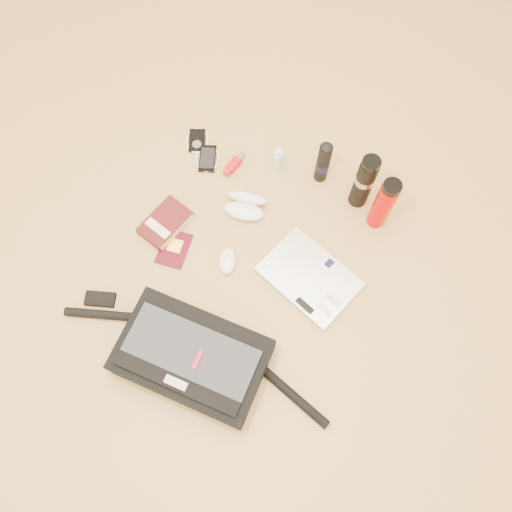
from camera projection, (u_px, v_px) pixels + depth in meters
name	position (u px, v px, depth m)	size (l,w,h in m)	color
ground	(238.00, 288.00, 1.64)	(4.00, 4.00, 0.00)	#B48B4B
messenger_bag	(192.00, 357.00, 1.50)	(0.90, 0.30, 0.12)	black
laptop	(309.00, 277.00, 1.64)	(0.36, 0.32, 0.03)	#B3B3B6
book	(166.00, 223.00, 1.71)	(0.16, 0.20, 0.03)	#441110
passport	(174.00, 248.00, 1.69)	(0.10, 0.14, 0.01)	#460513
mouse	(227.00, 261.00, 1.66)	(0.08, 0.10, 0.03)	white
sunglasses_case	(246.00, 205.00, 1.72)	(0.15, 0.13, 0.08)	white
ipod	(197.00, 141.00, 1.85)	(0.11, 0.11, 0.01)	black
phone	(207.00, 159.00, 1.82)	(0.11, 0.12, 0.01)	black
inhaler	(234.00, 164.00, 1.80)	(0.05, 0.11, 0.03)	#A91415
spray_bottle	(278.00, 161.00, 1.76)	(0.03, 0.03, 0.12)	#ADDCEE
aerosol_can	(323.00, 162.00, 1.71)	(0.05, 0.05, 0.20)	black
thermos_black	(364.00, 182.00, 1.65)	(0.08, 0.08, 0.25)	black
thermos_red	(383.00, 204.00, 1.62)	(0.08, 0.08, 0.24)	#C40000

